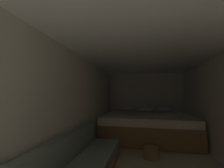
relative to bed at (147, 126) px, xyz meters
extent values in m
cube|color=beige|center=(0.00, 0.97, 0.65)|extent=(2.64, 0.05, 1.99)
cube|color=beige|center=(-1.30, -1.76, 0.65)|extent=(0.05, 5.41, 1.99)
cube|color=white|center=(0.00, -1.76, 1.67)|extent=(2.64, 5.41, 0.05)
cube|color=olive|center=(0.00, -0.02, -0.10)|extent=(2.42, 1.82, 0.49)
cube|color=beige|center=(0.00, -0.02, 0.24)|extent=(2.38, 1.78, 0.19)
ellipsoid|color=white|center=(-0.55, 0.66, 0.42)|extent=(0.47, 0.36, 0.17)
ellipsoid|color=white|center=(0.55, 0.66, 0.42)|extent=(0.47, 0.36, 0.17)
ellipsoid|color=white|center=(0.00, 0.66, 0.42)|extent=(0.47, 0.36, 0.17)
cube|color=gray|center=(-1.19, -2.66, 0.14)|extent=(0.12, 2.80, 0.39)
cylinder|color=olive|center=(0.04, -1.33, -0.24)|extent=(0.30, 0.30, 0.21)
camera|label=1|loc=(-0.12, -4.40, 0.91)|focal=23.54mm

